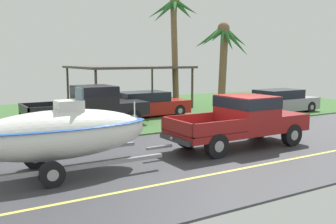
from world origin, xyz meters
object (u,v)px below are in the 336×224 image
Objects in this scene: parked_pickup_background at (94,104)px; parked_sedan_far at (145,105)px; carport_awning at (128,68)px; palm_tree_mid at (174,27)px; pickup_truck_towing at (245,118)px; palm_tree_near_right at (223,47)px; parked_sedan_near at (280,102)px; boat_on_trailer at (60,134)px.

parked_sedan_far is (3.46, 1.45, -0.38)m from parked_pickup_background.
carport_awning is at bearing 76.79° from parked_sedan_far.
parked_sedan_far is 5.82m from palm_tree_mid.
palm_tree_near_right is (4.93, 7.43, 2.79)m from pickup_truck_towing.
palm_tree_mid is (6.61, 3.54, 4.04)m from parked_pickup_background.
parked_sedan_near is at bearing 35.27° from pickup_truck_towing.
parked_sedan_far is at bearing 49.70° from boat_on_trailer.
parked_sedan_far is at bearing 172.03° from palm_tree_near_right.
boat_on_trailer is at bearing -180.00° from pickup_truck_towing.
parked_pickup_background reaches higher than pickup_truck_towing.
parked_sedan_far is (-7.43, 2.70, 0.00)m from parked_sedan_near.
palm_tree_mid is (3.34, 10.18, 4.08)m from pickup_truck_towing.
carport_awning reaches higher than boat_on_trailer.
boat_on_trailer is 15.28m from parked_sedan_near.
palm_tree_mid is (-4.28, 4.79, 4.43)m from parked_sedan_near.
palm_tree_near_right reaches higher than pickup_truck_towing.
pickup_truck_towing is at bearing -123.57° from palm_tree_near_right.
parked_sedan_far is 0.67× the size of carport_awning.
palm_tree_near_right is at bearing 32.63° from boat_on_trailer.
palm_tree_mid reaches higher than parked_sedan_far.
parked_sedan_near is at bearing -6.56° from parked_pickup_background.
parked_pickup_background reaches higher than parked_sedan_near.
palm_tree_mid reaches higher than parked_pickup_background.
pickup_truck_towing is 9.34m from palm_tree_near_right.
parked_pickup_background is 8.52m from palm_tree_mid.
parked_sedan_near is at bearing -37.17° from palm_tree_near_right.
parked_sedan_far is 5.72m from palm_tree_near_right.
palm_tree_near_right reaches higher than parked_pickup_background.
parked_pickup_background is 1.26× the size of parked_sedan_far.
parked_sedan_near is (7.62, 5.39, -0.35)m from pickup_truck_towing.
pickup_truck_towing is 0.79× the size of palm_tree_mid.
pickup_truck_towing is 1.17× the size of parked_sedan_near.
parked_sedan_far is (0.19, 8.09, -0.35)m from pickup_truck_towing.
parked_sedan_near is (10.89, -1.25, -0.38)m from parked_pickup_background.
parked_pickup_background is 1.24× the size of parked_sedan_near.
carport_awning reaches higher than parked_sedan_far.
pickup_truck_towing reaches higher than parked_sedan_near.
pickup_truck_towing is 11.47m from palm_tree_mid.
carport_awning reaches higher than parked_pickup_background.
parked_sedan_far is 0.66× the size of palm_tree_mid.
boat_on_trailer is at bearing -117.11° from parked_pickup_background.
parked_pickup_background is 0.84× the size of carport_awning.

